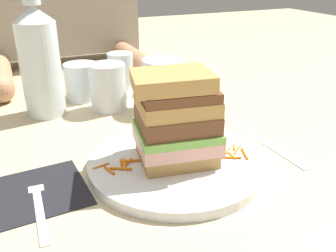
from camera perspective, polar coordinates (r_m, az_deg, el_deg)
ground_plane at (r=0.55m, az=0.80°, el=-6.84°), size 3.00×3.00×0.00m
main_plate at (r=0.55m, az=1.26°, el=-5.70°), size 0.26×0.26×0.01m
sandwich at (r=0.52m, az=1.27°, el=1.21°), size 0.13×0.12×0.13m
carrot_shred_0 at (r=0.54m, az=-7.28°, el=-5.69°), size 0.01×0.02×0.00m
carrot_shred_1 at (r=0.52m, az=-7.32°, el=-6.59°), size 0.03×0.02×0.00m
carrot_shred_2 at (r=0.52m, az=-9.10°, el=-6.81°), size 0.01×0.02×0.00m
carrot_shred_3 at (r=0.54m, az=-6.15°, el=-5.59°), size 0.02×0.02×0.00m
carrot_shred_4 at (r=0.53m, az=-6.82°, el=-5.89°), size 0.01×0.03×0.00m
carrot_shred_5 at (r=0.54m, az=-5.62°, el=-5.39°), size 0.03×0.01×0.00m
carrot_shred_6 at (r=0.53m, az=-10.34°, el=-6.10°), size 0.03×0.01×0.00m
carrot_shred_7 at (r=0.57m, az=10.59°, el=-3.78°), size 0.02×0.02×0.00m
carrot_shred_8 at (r=0.58m, az=10.82°, el=-3.48°), size 0.02×0.02×0.00m
carrot_shred_9 at (r=0.55m, az=9.70°, el=-4.84°), size 0.03×0.02×0.00m
carrot_shred_10 at (r=0.56m, az=9.99°, el=-4.59°), size 0.01×0.02×0.00m
carrot_shred_11 at (r=0.57m, az=8.49°, el=-4.02°), size 0.01×0.01×0.00m
carrot_shred_12 at (r=0.57m, az=11.81°, el=-4.21°), size 0.01×0.03×0.00m
carrot_shred_13 at (r=0.58m, az=10.37°, el=-3.29°), size 0.02×0.02×0.00m
carrot_shred_14 at (r=0.57m, az=9.14°, el=-3.96°), size 0.02×0.02×0.00m
napkin_dark at (r=0.53m, az=-19.76°, el=-9.60°), size 0.14×0.13×0.00m
fork at (r=0.51m, az=-19.61°, el=-10.65°), size 0.02×0.17×0.00m
knife at (r=0.64m, az=15.11°, el=-2.56°), size 0.02×0.20×0.00m
juice_glass at (r=0.75m, az=-0.90°, el=6.02°), size 0.08×0.08×0.10m
water_bottle at (r=0.75m, az=-19.32°, el=9.63°), size 0.08×0.08×0.25m
empty_tumbler_0 at (r=0.85m, az=-0.72°, el=7.57°), size 0.06×0.06×0.07m
empty_tumbler_1 at (r=0.76m, az=-9.27°, el=6.01°), size 0.07×0.07×0.09m
empty_tumbler_2 at (r=0.83m, az=-13.27°, el=6.76°), size 0.07×0.07×0.08m
empty_tumbler_3 at (r=0.89m, az=-7.38°, el=8.47°), size 0.06×0.06×0.09m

